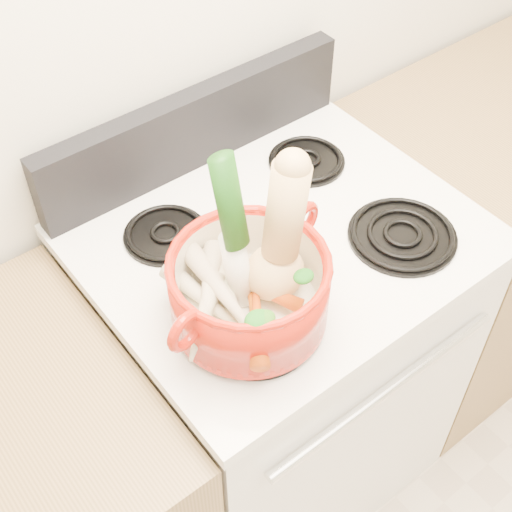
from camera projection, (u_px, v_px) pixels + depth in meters
wall_back at (172, 8)px, 1.39m from camera, size 3.50×0.02×2.60m
stove_body at (276, 367)px, 1.83m from camera, size 0.76×0.65×0.92m
cooktop at (281, 239)px, 1.48m from camera, size 0.78×0.67×0.03m
control_backsplash at (195, 128)px, 1.56m from camera, size 0.76×0.05×0.18m
oven_handle at (387, 391)px, 1.41m from camera, size 0.60×0.02×0.02m
burner_front_left at (256, 326)px, 1.29m from camera, size 0.22×0.22×0.02m
burner_front_right at (403, 234)px, 1.45m from camera, size 0.22×0.22×0.02m
burner_back_left at (166, 233)px, 1.45m from camera, size 0.17×0.17×0.02m
burner_back_right at (307, 160)px, 1.61m from camera, size 0.17×0.17×0.02m
dutch_oven at (249, 290)px, 1.25m from camera, size 0.34×0.34×0.14m
pot_handle_left at (186, 331)px, 1.13m from camera, size 0.08×0.04×0.08m
pot_handle_right at (304, 221)px, 1.30m from camera, size 0.08×0.04×0.08m
squash at (276, 236)px, 1.20m from camera, size 0.16×0.13×0.29m
leek at (236, 234)px, 1.18m from camera, size 0.06×0.11×0.32m
ginger at (228, 272)px, 1.30m from camera, size 0.09×0.07×0.04m
parsnip_0 at (209, 301)px, 1.26m from camera, size 0.08×0.22×0.06m
parsnip_1 at (211, 301)px, 1.25m from camera, size 0.17×0.14×0.05m
parsnip_2 at (226, 289)px, 1.26m from camera, size 0.08×0.18×0.05m
parsnip_3 at (203, 315)px, 1.22m from camera, size 0.16×0.14×0.05m
parsnip_4 at (208, 290)px, 1.24m from camera, size 0.16×0.17×0.06m
parsnip_5 at (220, 288)px, 1.24m from camera, size 0.05×0.24×0.06m
carrot_0 at (256, 321)px, 1.23m from camera, size 0.10×0.15×0.04m
carrot_1 at (258, 326)px, 1.21m from camera, size 0.13×0.16×0.05m
carrot_2 at (262, 291)px, 1.26m from camera, size 0.09×0.15×0.04m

